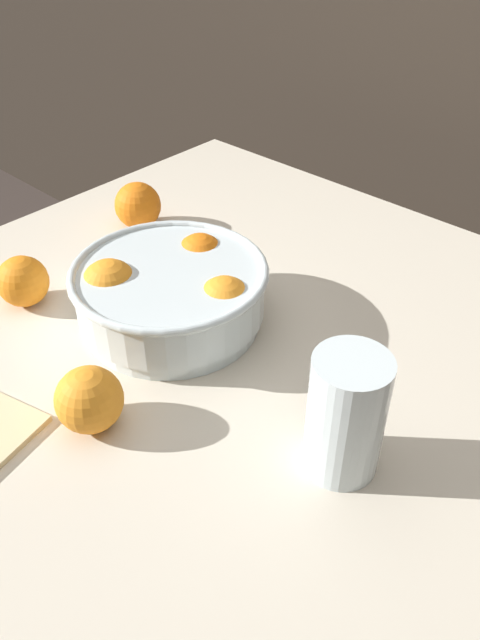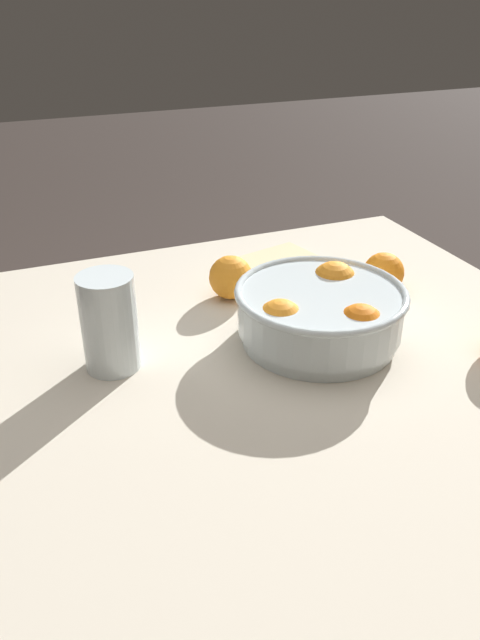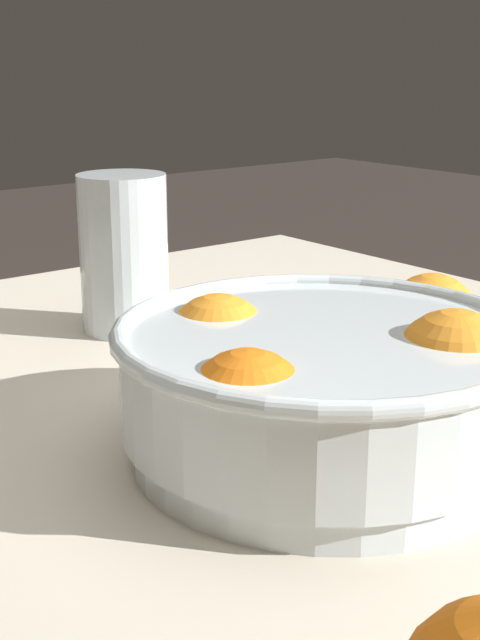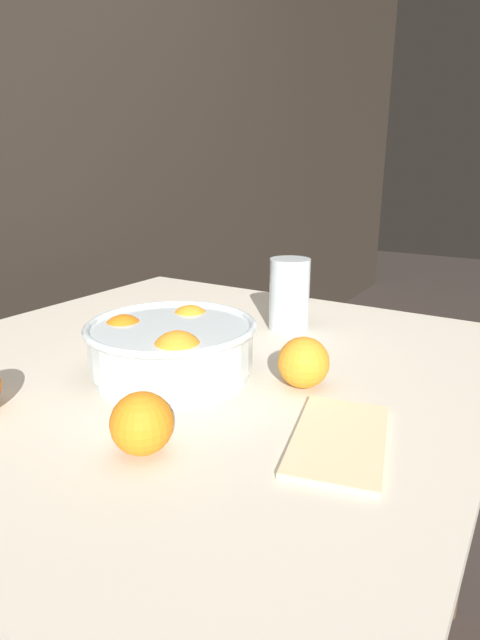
# 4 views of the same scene
# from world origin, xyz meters

# --- Properties ---
(dining_table) EXTENTS (1.02, 1.01, 0.75)m
(dining_table) POSITION_xyz_m (0.00, 0.00, 0.66)
(dining_table) COLOR beige
(dining_table) RESTS_ON ground_plane
(fruit_bowl) EXTENTS (0.27, 0.27, 0.10)m
(fruit_bowl) POSITION_xyz_m (-0.08, -0.03, 0.80)
(fruit_bowl) COLOR silver
(fruit_bowl) RESTS_ON dining_table
(juice_glass) EXTENTS (0.08, 0.08, 0.15)m
(juice_glass) POSITION_xyz_m (0.25, -0.08, 0.81)
(juice_glass) COLOR #F4A314
(juice_glass) RESTS_ON dining_table
(orange_loose_front) EXTENTS (0.08, 0.08, 0.08)m
(orange_loose_front) POSITION_xyz_m (-0.27, -0.15, 0.79)
(orange_loose_front) COLOR orange
(orange_loose_front) RESTS_ON dining_table
(orange_loose_aside) EXTENTS (0.08, 0.08, 0.08)m
(orange_loose_aside) POSITION_xyz_m (-0.00, -0.23, 0.79)
(orange_loose_aside) COLOR orange
(orange_loose_aside) RESTS_ON dining_table
(napkin) EXTENTS (0.22, 0.16, 0.01)m
(napkin) POSITION_xyz_m (-0.13, -0.34, 0.75)
(napkin) COLOR beige
(napkin) RESTS_ON dining_table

